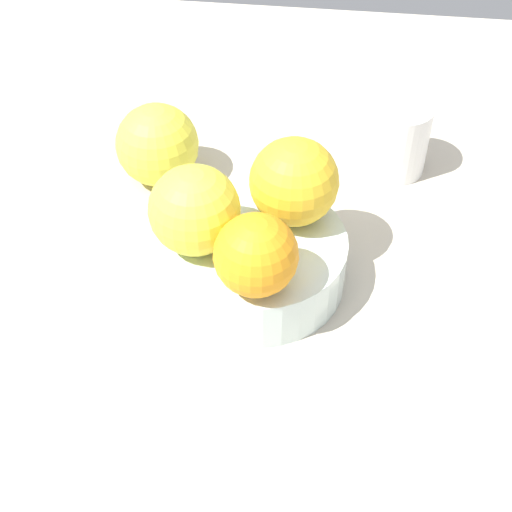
{
  "coord_description": "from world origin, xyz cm",
  "views": [
    {
      "loc": [
        5.94,
        -46.74,
        50.21
      ],
      "look_at": [
        0.0,
        0.0,
        3.07
      ],
      "focal_mm": 51.47,
      "sensor_mm": 36.0,
      "label": 1
    }
  ],
  "objects_px": {
    "fruit_bowl": "(256,261)",
    "orange_in_bowl_0": "(256,255)",
    "orange_in_bowl_2": "(294,182)",
    "orange_loose_0": "(157,145)",
    "orange_in_bowl_1": "(194,210)",
    "ceramic_cup": "(397,138)"
  },
  "relations": [
    {
      "from": "fruit_bowl",
      "to": "ceramic_cup",
      "type": "bearing_deg",
      "value": 55.64
    },
    {
      "from": "fruit_bowl",
      "to": "orange_in_bowl_0",
      "type": "bearing_deg",
      "value": -82.83
    },
    {
      "from": "fruit_bowl",
      "to": "orange_loose_0",
      "type": "height_order",
      "value": "orange_loose_0"
    },
    {
      "from": "fruit_bowl",
      "to": "orange_loose_0",
      "type": "xyz_separation_m",
      "value": [
        -0.12,
        0.14,
        0.02
      ]
    },
    {
      "from": "ceramic_cup",
      "to": "orange_in_bowl_0",
      "type": "bearing_deg",
      "value": -116.66
    },
    {
      "from": "orange_in_bowl_0",
      "to": "orange_loose_0",
      "type": "bearing_deg",
      "value": 123.82
    },
    {
      "from": "fruit_bowl",
      "to": "orange_in_bowl_2",
      "type": "height_order",
      "value": "orange_in_bowl_2"
    },
    {
      "from": "fruit_bowl",
      "to": "orange_in_bowl_0",
      "type": "relative_size",
      "value": 2.36
    },
    {
      "from": "fruit_bowl",
      "to": "orange_in_bowl_2",
      "type": "xyz_separation_m",
      "value": [
        0.03,
        0.04,
        0.07
      ]
    },
    {
      "from": "orange_loose_0",
      "to": "ceramic_cup",
      "type": "height_order",
      "value": "orange_loose_0"
    },
    {
      "from": "orange_loose_0",
      "to": "ceramic_cup",
      "type": "relative_size",
      "value": 1.11
    },
    {
      "from": "orange_in_bowl_0",
      "to": "fruit_bowl",
      "type": "bearing_deg",
      "value": 97.17
    },
    {
      "from": "fruit_bowl",
      "to": "orange_in_bowl_1",
      "type": "xyz_separation_m",
      "value": [
        -0.05,
        -0.01,
        0.07
      ]
    },
    {
      "from": "orange_in_bowl_1",
      "to": "orange_loose_0",
      "type": "relative_size",
      "value": 0.91
    },
    {
      "from": "orange_in_bowl_0",
      "to": "orange_in_bowl_1",
      "type": "distance_m",
      "value": 0.07
    },
    {
      "from": "ceramic_cup",
      "to": "orange_in_bowl_2",
      "type": "bearing_deg",
      "value": -123.15
    },
    {
      "from": "orange_in_bowl_2",
      "to": "orange_loose_0",
      "type": "distance_m",
      "value": 0.19
    },
    {
      "from": "orange_in_bowl_1",
      "to": "ceramic_cup",
      "type": "height_order",
      "value": "orange_in_bowl_1"
    },
    {
      "from": "orange_in_bowl_1",
      "to": "orange_in_bowl_2",
      "type": "relative_size",
      "value": 0.99
    },
    {
      "from": "ceramic_cup",
      "to": "fruit_bowl",
      "type": "bearing_deg",
      "value": -124.36
    },
    {
      "from": "fruit_bowl",
      "to": "orange_loose_0",
      "type": "distance_m",
      "value": 0.18
    },
    {
      "from": "orange_loose_0",
      "to": "fruit_bowl",
      "type": "bearing_deg",
      "value": -48.52
    }
  ]
}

